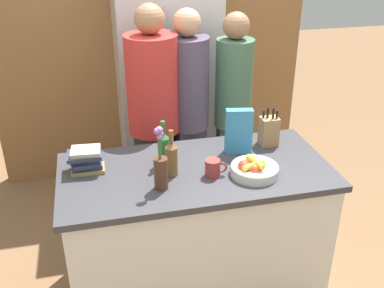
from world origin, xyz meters
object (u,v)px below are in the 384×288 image
(cereal_box, at_px, (239,131))
(person_at_sink, at_px, (153,113))
(coffee_mug, at_px, (213,168))
(flower_vase, at_px, (161,168))
(knife_block, at_px, (269,131))
(refrigerator, at_px, (167,79))
(person_in_red_tee, at_px, (233,106))
(book_stack, at_px, (86,160))
(bottle_vinegar, at_px, (164,148))
(person_in_blue, at_px, (187,108))
(fruit_bowl, at_px, (254,169))
(bottle_oil, at_px, (172,158))

(cereal_box, relative_size, person_at_sink, 0.17)
(cereal_box, distance_m, coffee_mug, 0.35)
(flower_vase, bearing_deg, knife_block, 25.32)
(refrigerator, distance_m, person_in_red_tee, 0.71)
(person_at_sink, bearing_deg, coffee_mug, -63.21)
(book_stack, xyz_separation_m, bottle_vinegar, (0.46, -0.03, 0.04))
(flower_vase, xyz_separation_m, person_in_red_tee, (0.72, 0.94, -0.07))
(person_in_red_tee, bearing_deg, book_stack, -145.88)
(cereal_box, relative_size, bottle_vinegar, 1.03)
(flower_vase, relative_size, person_at_sink, 0.21)
(cereal_box, distance_m, book_stack, 0.96)
(person_at_sink, height_order, person_in_blue, person_at_sink)
(refrigerator, relative_size, person_in_red_tee, 1.22)
(bottle_vinegar, bearing_deg, fruit_bowl, -26.29)
(cereal_box, relative_size, person_in_red_tee, 0.18)
(flower_vase, relative_size, bottle_oil, 1.31)
(person_in_red_tee, bearing_deg, person_at_sink, -170.70)
(bottle_oil, relative_size, bottle_vinegar, 1.00)
(person_in_blue, bearing_deg, coffee_mug, -114.78)
(coffee_mug, distance_m, bottle_vinegar, 0.33)
(refrigerator, height_order, flower_vase, refrigerator)
(flower_vase, bearing_deg, book_stack, 143.76)
(refrigerator, bearing_deg, knife_block, -67.65)
(coffee_mug, bearing_deg, flower_vase, -168.43)
(refrigerator, height_order, knife_block, refrigerator)
(person_at_sink, height_order, person_in_red_tee, person_at_sink)
(fruit_bowl, relative_size, knife_block, 1.06)
(bottle_vinegar, bearing_deg, person_in_blue, 66.23)
(coffee_mug, bearing_deg, fruit_bowl, -10.68)
(knife_block, height_order, coffee_mug, knife_block)
(fruit_bowl, bearing_deg, person_in_red_tee, 79.81)
(knife_block, relative_size, person_in_blue, 0.16)
(bottle_oil, xyz_separation_m, bottle_vinegar, (-0.02, 0.13, 0.00))
(flower_vase, relative_size, bottle_vinegar, 1.30)
(fruit_bowl, bearing_deg, person_in_blue, 101.43)
(knife_block, distance_m, book_stack, 1.19)
(book_stack, height_order, bottle_oil, bottle_oil)
(fruit_bowl, distance_m, person_at_sink, 0.98)
(coffee_mug, height_order, bottle_vinegar, bottle_vinegar)
(person_in_red_tee, bearing_deg, bottle_oil, -124.01)
(bottle_vinegar, relative_size, person_in_blue, 0.17)
(person_at_sink, bearing_deg, person_in_red_tee, 16.48)
(cereal_box, bearing_deg, refrigerator, 101.23)
(book_stack, bearing_deg, fruit_bowl, -15.91)
(book_stack, bearing_deg, person_in_red_tee, 29.83)
(flower_vase, bearing_deg, bottle_oil, 57.00)
(coffee_mug, xyz_separation_m, bottle_vinegar, (-0.26, 0.20, 0.06))
(coffee_mug, height_order, person_at_sink, person_at_sink)
(refrigerator, distance_m, bottle_vinegar, 1.28)
(fruit_bowl, bearing_deg, bottle_vinegar, 153.71)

